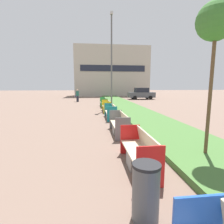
{
  "coord_description": "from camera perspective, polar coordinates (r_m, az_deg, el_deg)",
  "views": [
    {
      "loc": [
        -0.3,
        2.69,
        2.17
      ],
      "look_at": [
        0.9,
        13.07,
        0.6
      ],
      "focal_mm": 28.0,
      "sensor_mm": 36.0,
      "label": 1
    }
  ],
  "objects": [
    {
      "name": "bench_grey_frame",
      "position": [
        8.0,
        2.48,
        -4.46
      ],
      "size": [
        0.65,
        2.17,
        0.94
      ],
      "color": "gray",
      "rests_on": "ground"
    },
    {
      "name": "street_lamp_post",
      "position": [
        16.68,
        -0.15,
        17.26
      ],
      "size": [
        0.24,
        0.44,
        8.62
      ],
      "color": "#56595B",
      "rests_on": "ground"
    },
    {
      "name": "bench_teal_frame",
      "position": [
        11.6,
        -0.38,
        -0.39
      ],
      "size": [
        0.65,
        2.14,
        0.94
      ],
      "color": "gray",
      "rests_on": "ground"
    },
    {
      "name": "parked_car_distant",
      "position": [
        28.9,
        9.56,
        5.94
      ],
      "size": [
        4.22,
        2.0,
        1.86
      ],
      "rotation": [
        0.0,
        0.0,
        0.01
      ],
      "color": "#474C51",
      "rests_on": "ground"
    },
    {
      "name": "sapling_tree_near",
      "position": [
        5.98,
        30.85,
        23.63
      ],
      "size": [
        1.05,
        1.05,
        4.43
      ],
      "color": "brown",
      "rests_on": "ground"
    },
    {
      "name": "bench_green_frame",
      "position": [
        18.27,
        -2.67,
        2.9
      ],
      "size": [
        0.65,
        2.37,
        0.94
      ],
      "color": "gray",
      "rests_on": "ground"
    },
    {
      "name": "bench_yellow_frame",
      "position": [
        14.77,
        -1.74,
        1.52
      ],
      "size": [
        0.65,
        2.0,
        0.94
      ],
      "color": "gray",
      "rests_on": "ground"
    },
    {
      "name": "litter_bin",
      "position": [
        3.14,
        10.96,
        -24.18
      ],
      "size": [
        0.46,
        0.46,
        0.96
      ],
      "color": "#4C4F51",
      "rests_on": "ground"
    },
    {
      "name": "building_backdrop",
      "position": [
        39.11,
        -0.26,
        12.86
      ],
      "size": [
        15.39,
        6.87,
        10.22
      ],
      "color": "#B2AD9E",
      "rests_on": "ground"
    },
    {
      "name": "pedestrian_walking",
      "position": [
        24.54,
        -11.22,
        5.33
      ],
      "size": [
        0.53,
        0.24,
        1.7
      ],
      "color": "#232633",
      "rests_on": "ground"
    },
    {
      "name": "bench_red_frame",
      "position": [
        4.85,
        8.89,
        -13.4
      ],
      "size": [
        0.65,
        2.02,
        0.94
      ],
      "color": "gray",
      "rests_on": "ground"
    },
    {
      "name": "planter_grass_strip",
      "position": [
        10.16,
        13.74,
        -3.52
      ],
      "size": [
        2.8,
        120.0,
        0.18
      ],
      "color": "#426B33",
      "rests_on": "ground"
    }
  ]
}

